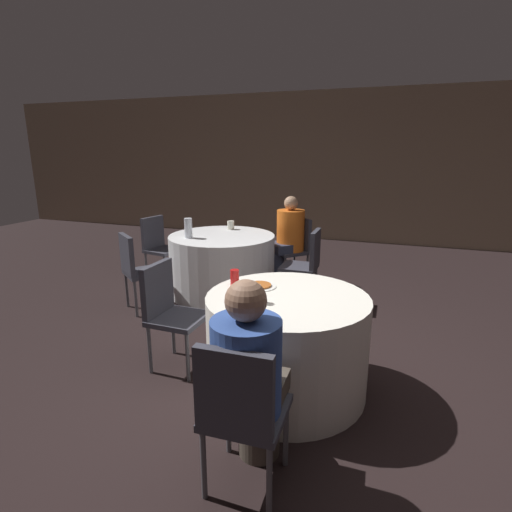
# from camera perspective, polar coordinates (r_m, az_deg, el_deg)

# --- Properties ---
(ground_plane) EXTENTS (16.00, 16.00, 0.00)m
(ground_plane) POSITION_cam_1_polar(r_m,az_deg,el_deg) (3.23, 4.21, -17.30)
(ground_plane) COLOR black
(wall_back) EXTENTS (16.00, 0.06, 2.80)m
(wall_back) POSITION_cam_1_polar(r_m,az_deg,el_deg) (7.87, 14.61, 12.08)
(wall_back) COLOR gray
(wall_back) RESTS_ON ground_plane
(table_near) EXTENTS (1.15, 1.15, 0.73)m
(table_near) POSITION_cam_1_polar(r_m,az_deg,el_deg) (2.96, 4.41, -12.40)
(table_near) COLOR white
(table_near) RESTS_ON ground_plane
(table_far) EXTENTS (1.27, 1.27, 0.73)m
(table_far) POSITION_cam_1_polar(r_m,az_deg,el_deg) (4.91, -4.82, -1.20)
(table_far) COLOR white
(table_far) RESTS_ON ground_plane
(chair_near_south) EXTENTS (0.41, 0.42, 0.86)m
(chair_near_south) POSITION_cam_1_polar(r_m,az_deg,el_deg) (2.06, -2.24, -20.68)
(chair_near_south) COLOR #383842
(chair_near_south) RESTS_ON ground_plane
(chair_near_west) EXTENTS (0.41, 0.41, 0.86)m
(chair_near_west) POSITION_cam_1_polar(r_m,az_deg,el_deg) (3.28, -12.45, -6.99)
(chair_near_west) COLOR #383842
(chair_near_west) RESTS_ON ground_plane
(chair_far_east) EXTENTS (0.41, 0.40, 0.86)m
(chair_far_east) POSITION_cam_1_polar(r_m,az_deg,el_deg) (4.55, 7.29, -0.55)
(chair_far_east) COLOR #383842
(chair_far_east) RESTS_ON ground_plane
(chair_far_southwest) EXTENTS (0.56, 0.56, 0.86)m
(chair_far_southwest) POSITION_cam_1_polar(r_m,az_deg,el_deg) (4.49, -16.74, -1.29)
(chair_far_southwest) COLOR #383842
(chair_far_southwest) RESTS_ON ground_plane
(chair_far_west) EXTENTS (0.47, 0.47, 0.86)m
(chair_far_west) POSITION_cam_1_polar(r_m,az_deg,el_deg) (5.52, -13.79, 1.86)
(chair_far_west) COLOR #383842
(chair_far_west) RESTS_ON ground_plane
(chair_far_northeast) EXTENTS (0.57, 0.57, 0.86)m
(chair_far_northeast) POSITION_cam_1_polar(r_m,az_deg,el_deg) (5.32, 5.75, 1.73)
(chair_far_northeast) COLOR #383842
(chair_far_northeast) RESTS_ON ground_plane
(person_orange_shirt) EXTENTS (0.49, 0.49, 1.15)m
(person_orange_shirt) POSITION_cam_1_polar(r_m,az_deg,el_deg) (5.22, 4.34, 2.37)
(person_orange_shirt) COLOR #33384C
(person_orange_shirt) RESTS_ON ground_plane
(person_blue_shirt) EXTENTS (0.35, 0.52, 1.13)m
(person_blue_shirt) POSITION_cam_1_polar(r_m,az_deg,el_deg) (2.15, -0.79, -17.04)
(person_blue_shirt) COLOR #4C4238
(person_blue_shirt) RESTS_ON ground_plane
(pizza_plate_near) EXTENTS (0.25, 0.25, 0.02)m
(pizza_plate_near) POSITION_cam_1_polar(r_m,az_deg,el_deg) (2.99, 0.51, -4.25)
(pizza_plate_near) COLOR white
(pizza_plate_near) RESTS_ON table_near
(soda_can_red) EXTENTS (0.07, 0.07, 0.12)m
(soda_can_red) POSITION_cam_1_polar(r_m,az_deg,el_deg) (3.01, -3.08, -3.11)
(soda_can_red) COLOR red
(soda_can_red) RESTS_ON table_near
(soda_can_silver) EXTENTS (0.07, 0.07, 0.12)m
(soda_can_silver) POSITION_cam_1_polar(r_m,az_deg,el_deg) (2.67, -0.01, -5.42)
(soda_can_silver) COLOR silver
(soda_can_silver) RESTS_ON table_near
(bottle_far) EXTENTS (0.09, 0.09, 0.23)m
(bottle_far) POSITION_cam_1_polar(r_m,az_deg,el_deg) (4.70, -9.65, 3.95)
(bottle_far) COLOR silver
(bottle_far) RESTS_ON table_far
(cup_far) EXTENTS (0.09, 0.09, 0.11)m
(cup_far) POSITION_cam_1_polar(r_m,az_deg,el_deg) (5.17, -3.62, 4.43)
(cup_far) COLOR silver
(cup_far) RESTS_ON table_far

